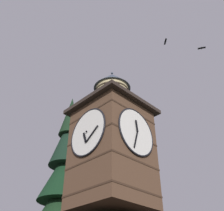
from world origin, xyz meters
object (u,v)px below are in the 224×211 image
Objects in this scene: flying_bird_high at (202,48)px; flying_bird_low at (165,42)px; clock_tower at (112,143)px; pine_tree_behind at (62,206)px.

flying_bird_low reaches higher than flying_bird_high.
flying_bird_low reaches higher than clock_tower.
clock_tower is 7.78m from pine_tree_behind.
flying_bird_high is 1.04× the size of flying_bird_low.
pine_tree_behind reaches higher than clock_tower.
clock_tower is 0.54× the size of pine_tree_behind.
pine_tree_behind is 16.30m from flying_bird_high.
clock_tower is 16.12× the size of flying_bird_high.
flying_bird_high is at bearing 122.16° from flying_bird_low.
flying_bird_high is (-3.33, 12.05, 10.45)m from pine_tree_behind.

